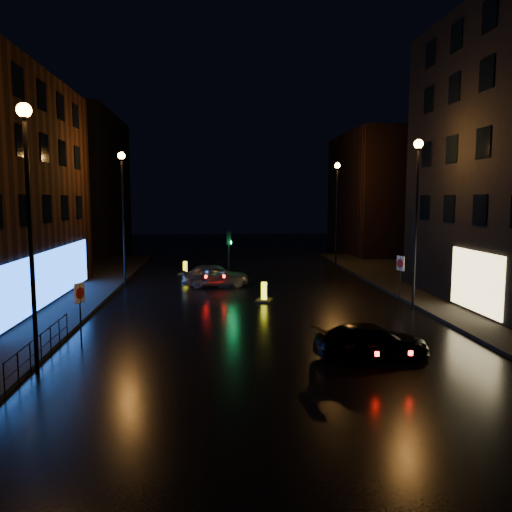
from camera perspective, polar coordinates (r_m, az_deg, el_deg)
The scene contains 16 objects.
ground at distance 18.84m, azimuth 1.96°, elevation -10.43°, with size 120.00×120.00×0.00m, color black.
pavement_right at distance 31.00m, azimuth 26.74°, elevation -4.24°, with size 12.00×44.00×0.15m, color black.
building_far_left at distance 54.69m, azimuth -19.71°, elevation 7.75°, with size 8.00×16.00×14.00m, color black.
building_far_right at distance 52.76m, azimuth 14.22°, elevation 6.91°, with size 8.00×14.00×12.00m, color black.
street_lamp_lnear at distance 16.86m, azimuth -24.56°, elevation 6.16°, with size 0.44×0.44×8.37m.
street_lamp_lfar at distance 32.38m, azimuth -14.99°, elevation 6.44°, with size 0.44×0.44×8.37m.
street_lamp_rnear at distance 25.88m, azimuth 17.88°, elevation 6.37°, with size 0.44×0.44×8.37m.
street_lamp_rfar at distance 41.11m, azimuth 9.22°, elevation 6.56°, with size 0.44×0.44×8.37m.
traffic_signal at distance 32.29m, azimuth -3.10°, elevation -2.36°, with size 1.40×2.40×3.45m.
guard_railing at distance 18.50m, azimuth -23.39°, elevation -8.92°, with size 0.05×6.04×1.00m.
silver_hatchback at distance 31.53m, azimuth -4.72°, elevation -2.19°, with size 1.69×4.21×1.43m, color #AFB2B7.
dark_sedan at distance 18.00m, azimuth 13.06°, elevation -9.48°, with size 1.64×4.04×1.17m, color black.
bollard_near at distance 26.98m, azimuth 0.93°, elevation -4.72°, with size 1.11×1.37×1.04m.
bollard_far at distance 36.93m, azimuth -8.09°, elevation -1.75°, with size 1.08×1.28×0.95m.
road_sign_left at distance 20.15m, azimuth -19.50°, elevation -4.57°, with size 0.26×0.54×2.33m.
road_sign_right at distance 28.08m, azimuth 16.17°, elevation -1.23°, with size 0.24×0.58×2.43m.
Camera 1 is at (-2.16, -17.89, 5.51)m, focal length 35.00 mm.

